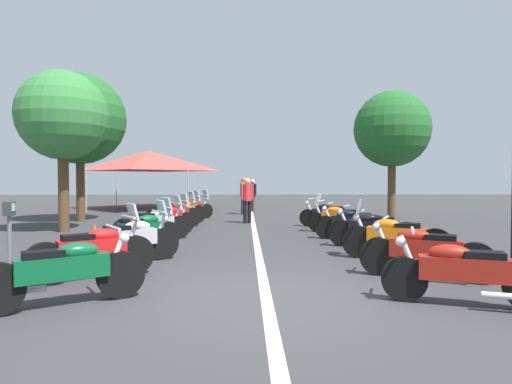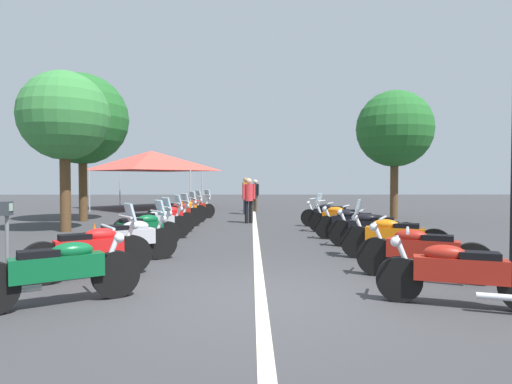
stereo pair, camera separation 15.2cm
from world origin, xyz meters
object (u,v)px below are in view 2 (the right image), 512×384
at_px(motorcycle_right_row_4, 352,223).
at_px(bystander_1, 246,193).
at_px(motorcycle_right_row_6, 331,214).
at_px(bystander_2, 249,197).
at_px(motorcycle_left_row_8, 193,208).
at_px(motorcycle_right_row_3, 372,229).
at_px(motorcycle_left_row_3, 142,229).
at_px(motorcycle_right_row_2, 393,237).
at_px(roadside_tree_0, 82,119).
at_px(motorcycle_left_row_7, 183,210).
at_px(traffic_cone_0, 95,236).
at_px(motorcycle_left_row_2, 128,239).
at_px(roadside_tree_1, 64,117).
at_px(motorcycle_left_row_1, 91,250).
at_px(motorcycle_left_row_4, 154,223).
at_px(motorcycle_right_row_1, 421,252).
at_px(bystander_0, 255,193).
at_px(parking_meter, 7,226).
at_px(roadside_tree_2, 395,129).
at_px(motorcycle_left_row_0, 59,270).
at_px(motorcycle_left_row_6, 175,214).
at_px(motorcycle_right_row_0, 458,272).
at_px(motorcycle_left_row_5, 167,218).
at_px(event_tent, 151,161).
at_px(motorcycle_right_row_5, 340,218).

relative_size(motorcycle_right_row_4, bystander_1, 1.15).
xyz_separation_m(motorcycle_right_row_6, bystander_2, (1.46, 2.79, 0.53)).
bearing_deg(motorcycle_left_row_8, motorcycle_right_row_3, -92.85).
distance_m(motorcycle_left_row_3, bystander_1, 10.33).
bearing_deg(motorcycle_right_row_2, roadside_tree_0, -18.32).
distance_m(motorcycle_left_row_7, traffic_cone_0, 6.09).
relative_size(motorcycle_left_row_2, roadside_tree_1, 0.36).
distance_m(motorcycle_left_row_3, traffic_cone_0, 1.12).
relative_size(motorcycle_left_row_3, motorcycle_right_row_2, 0.83).
height_order(motorcycle_left_row_1, motorcycle_left_row_7, motorcycle_left_row_1).
relative_size(motorcycle_left_row_3, motorcycle_left_row_4, 0.90).
bearing_deg(motorcycle_right_row_4, motorcycle_right_row_1, 114.19).
relative_size(motorcycle_left_row_1, bystander_0, 1.11).
bearing_deg(motorcycle_right_row_1, motorcycle_right_row_4, -63.90).
relative_size(motorcycle_right_row_4, bystander_0, 1.22).
xyz_separation_m(motorcycle_left_row_2, bystander_0, (13.40, -2.63, 0.47)).
height_order(parking_meter, bystander_2, bystander_2).
distance_m(traffic_cone_0, roadside_tree_2, 12.69).
height_order(motorcycle_left_row_3, motorcycle_right_row_1, motorcycle_left_row_3).
bearing_deg(motorcycle_right_row_4, motorcycle_left_row_3, 38.02).
xyz_separation_m(motorcycle_left_row_0, motorcycle_right_row_1, (1.40, -5.25, 0.00)).
bearing_deg(motorcycle_left_row_6, roadside_tree_2, -12.25).
height_order(bystander_1, roadside_tree_0, roadside_tree_0).
bearing_deg(roadside_tree_1, motorcycle_right_row_4, -103.48).
bearing_deg(motorcycle_right_row_0, motorcycle_left_row_5, -35.83).
bearing_deg(bystander_2, motorcycle_right_row_6, 33.55).
bearing_deg(motorcycle_left_row_3, motorcycle_left_row_5, 54.01).
relative_size(motorcycle_right_row_3, roadside_tree_1, 0.40).
bearing_deg(motorcycle_left_row_2, bystander_0, 46.21).
distance_m(bystander_0, roadside_tree_0, 8.90).
distance_m(motorcycle_left_row_3, event_tent, 14.47).
bearing_deg(roadside_tree_0, bystander_1, -62.66).
relative_size(bystander_0, roadside_tree_1, 0.32).
height_order(motorcycle_left_row_4, motorcycle_right_row_0, motorcycle_left_row_4).
bearing_deg(motorcycle_left_row_5, motorcycle_left_row_3, -126.69).
bearing_deg(motorcycle_left_row_2, motorcycle_left_row_3, 62.55).
bearing_deg(motorcycle_right_row_4, motorcycle_left_row_0, 72.31).
distance_m(motorcycle_left_row_4, bystander_0, 10.66).
xyz_separation_m(motorcycle_left_row_3, roadside_tree_0, (6.80, 3.97, 3.49)).
distance_m(motorcycle_right_row_5, bystander_0, 9.22).
distance_m(motorcycle_left_row_8, roadside_tree_1, 6.24).
xyz_separation_m(motorcycle_left_row_2, roadside_tree_2, (9.30, -8.30, 3.21)).
xyz_separation_m(motorcycle_left_row_6, motorcycle_left_row_7, (1.45, -0.03, 0.00)).
height_order(motorcycle_left_row_7, bystander_1, bystander_1).
distance_m(motorcycle_left_row_8, motorcycle_right_row_2, 10.53).
height_order(motorcycle_right_row_1, bystander_2, bystander_2).
bearing_deg(event_tent, motorcycle_right_row_6, -139.14).
height_order(motorcycle_left_row_7, motorcycle_right_row_1, motorcycle_left_row_7).
height_order(motorcycle_left_row_1, roadside_tree_2, roadside_tree_2).
bearing_deg(motorcycle_left_row_1, motorcycle_right_row_2, -18.28).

